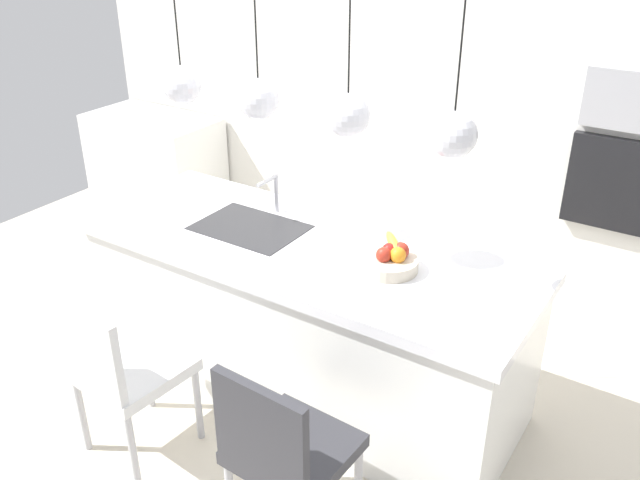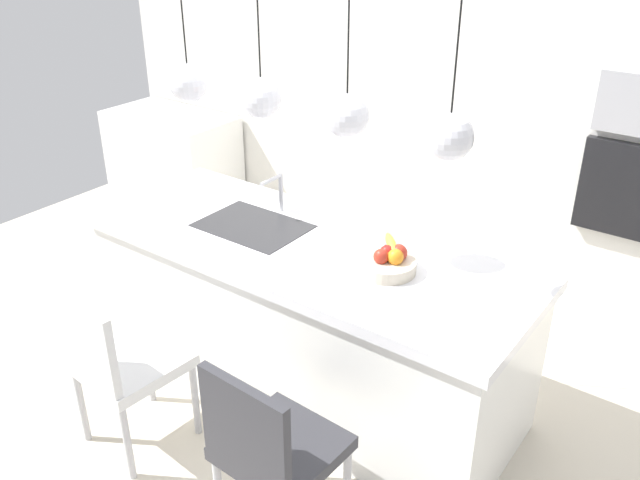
% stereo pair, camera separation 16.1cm
% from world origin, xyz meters
% --- Properties ---
extents(floor, '(6.60, 6.60, 0.00)m').
position_xyz_m(floor, '(0.00, 0.00, 0.00)').
color(floor, beige).
rests_on(floor, ground).
extents(back_wall, '(6.00, 0.10, 2.60)m').
position_xyz_m(back_wall, '(0.00, 1.65, 1.30)').
color(back_wall, silver).
rests_on(back_wall, ground).
extents(kitchen_island, '(2.37, 0.89, 0.88)m').
position_xyz_m(kitchen_island, '(0.00, 0.00, 0.44)').
color(kitchen_island, white).
rests_on(kitchen_island, ground).
extents(sink_basin, '(0.56, 0.40, 0.02)m').
position_xyz_m(sink_basin, '(-0.34, 0.00, 0.88)').
color(sink_basin, '#2D2D30').
rests_on(sink_basin, kitchen_island).
extents(faucet, '(0.02, 0.17, 0.22)m').
position_xyz_m(faucet, '(-0.34, 0.21, 1.03)').
color(faucet, silver).
rests_on(faucet, kitchen_island).
extents(fruit_bowl, '(0.28, 0.28, 0.16)m').
position_xyz_m(fruit_bowl, '(0.48, 0.01, 0.93)').
color(fruit_bowl, beige).
rests_on(fruit_bowl, kitchen_island).
extents(side_counter, '(1.10, 0.60, 0.82)m').
position_xyz_m(side_counter, '(-2.40, 1.28, 0.41)').
color(side_counter, white).
rests_on(side_counter, ground).
extents(microwave, '(0.54, 0.08, 0.34)m').
position_xyz_m(microwave, '(1.16, 1.58, 1.42)').
color(microwave, '#9E9EA3').
rests_on(microwave, back_wall).
extents(oven, '(0.56, 0.08, 0.56)m').
position_xyz_m(oven, '(1.16, 1.58, 0.92)').
color(oven, black).
rests_on(oven, back_wall).
extents(chair_near, '(0.48, 0.49, 0.89)m').
position_xyz_m(chair_near, '(-0.42, -0.88, 0.50)').
color(chair_near, silver).
rests_on(chair_near, ground).
extents(chair_middle, '(0.46, 0.46, 0.89)m').
position_xyz_m(chair_middle, '(0.50, -0.88, 0.50)').
color(chair_middle, '#333338').
rests_on(chair_middle, ground).
extents(pendant_light_left, '(0.20, 0.20, 0.80)m').
position_xyz_m(pendant_light_left, '(-0.74, 0.00, 1.59)').
color(pendant_light_left, silver).
extents(pendant_light_center_left, '(0.20, 0.20, 0.80)m').
position_xyz_m(pendant_light_center_left, '(-0.25, 0.00, 1.59)').
color(pendant_light_center_left, silver).
extents(pendant_light_center_right, '(0.20, 0.20, 0.80)m').
position_xyz_m(pendant_light_center_right, '(0.25, 0.00, 1.59)').
color(pendant_light_center_right, silver).
extents(pendant_light_right, '(0.20, 0.20, 0.80)m').
position_xyz_m(pendant_light_right, '(0.74, 0.00, 1.59)').
color(pendant_light_right, silver).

